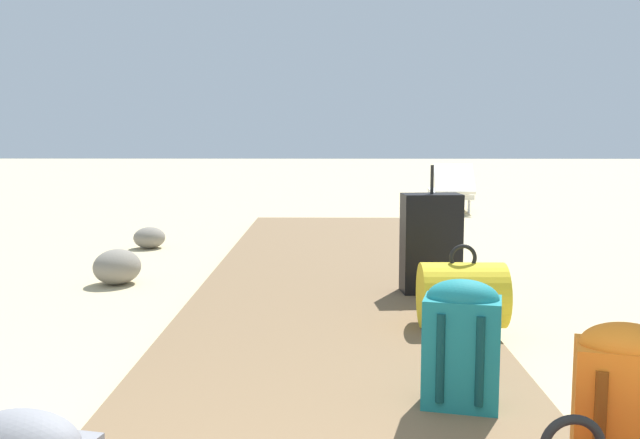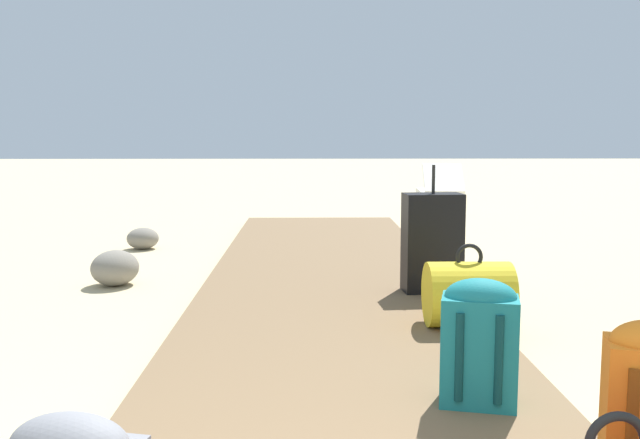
# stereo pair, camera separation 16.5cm
# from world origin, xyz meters

# --- Properties ---
(ground_plane) EXTENTS (60.00, 60.00, 0.00)m
(ground_plane) POSITION_xyz_m (0.00, 3.62, 0.00)
(ground_plane) COLOR #CCB789
(boardwalk) EXTENTS (1.94, 9.06, 0.08)m
(boardwalk) POSITION_xyz_m (0.00, 4.53, 0.04)
(boardwalk) COLOR brown
(boardwalk) RESTS_ON ground
(backpack_teal) EXTENTS (0.36, 0.28, 0.55)m
(backpack_teal) POSITION_xyz_m (0.56, 2.30, 0.37)
(backpack_teal) COLOR #197A7F
(backpack_teal) RESTS_ON boardwalk
(duffel_bag_yellow) EXTENTS (0.50, 0.40, 0.50)m
(duffel_bag_yellow) POSITION_xyz_m (0.80, 3.53, 0.28)
(duffel_bag_yellow) COLOR gold
(duffel_bag_yellow) RESTS_ON boardwalk
(suitcase_black) EXTENTS (0.44, 0.27, 0.93)m
(suitcase_black) POSITION_xyz_m (0.74, 4.48, 0.44)
(suitcase_black) COLOR black
(suitcase_black) RESTS_ON boardwalk
(lounge_chair) EXTENTS (0.70, 1.60, 0.76)m
(lounge_chair) POSITION_xyz_m (1.95, 10.70, 0.33)
(lounge_chair) COLOR white
(lounge_chair) RESTS_ON ground
(rock_left_far) EXTENTS (0.49, 0.52, 0.29)m
(rock_left_far) POSITION_xyz_m (-1.73, 5.09, 0.14)
(rock_left_far) COLOR gray
(rock_left_far) RESTS_ON ground
(rock_left_mid) EXTENTS (0.46, 0.45, 0.23)m
(rock_left_mid) POSITION_xyz_m (-1.93, 6.92, 0.11)
(rock_left_mid) COLOR gray
(rock_left_mid) RESTS_ON ground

